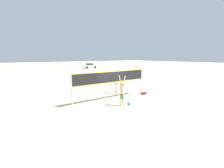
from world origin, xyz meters
The scene contains 7 objects.
ground_plane centered at (0.00, 0.00, 0.00)m, with size 200.00×200.00×0.00m, color beige.
volleyball_net centered at (0.00, 0.00, 1.76)m, with size 7.15×0.10×2.42m.
player_spiker centered at (-0.39, -1.78, 1.20)m, with size 0.28×0.72×2.26m.
player_blocker centered at (1.43, 1.25, 1.22)m, with size 0.28×0.73×2.29m.
volleyball centered at (0.11, -2.00, 0.11)m, with size 0.23×0.23×0.23m.
gear_bag centered at (3.49, -0.42, 0.10)m, with size 0.52×0.24×0.20m.
parked_car_near centered at (15.14, 32.73, 0.69)m, with size 4.55×2.52×1.56m.
Camera 1 is at (-7.24, -9.98, 3.58)m, focal length 24.00 mm.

